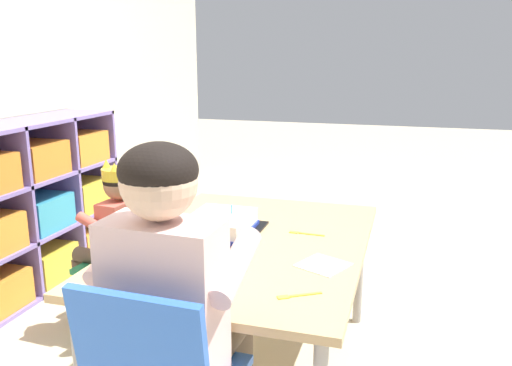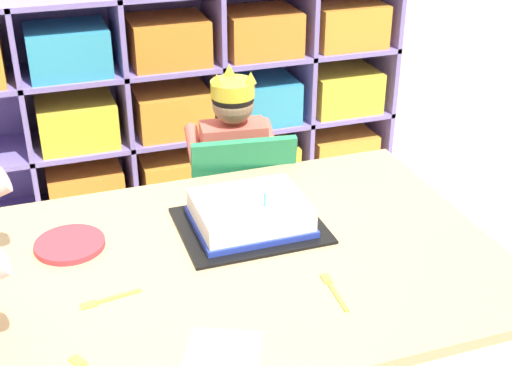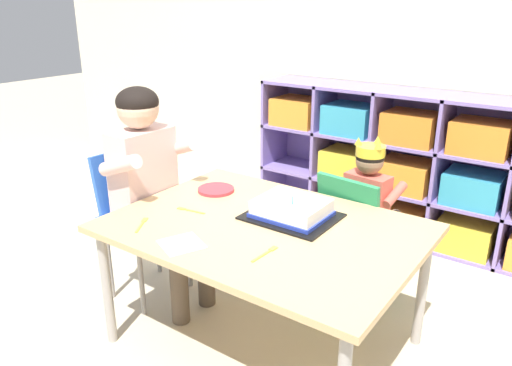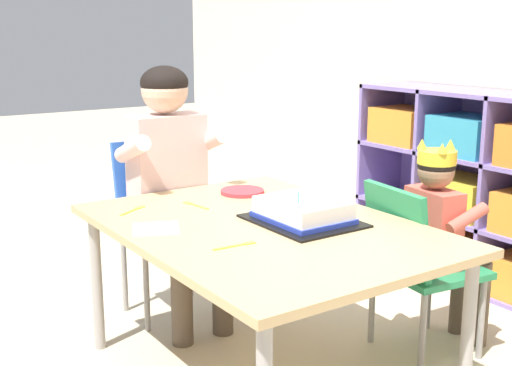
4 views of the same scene
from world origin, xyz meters
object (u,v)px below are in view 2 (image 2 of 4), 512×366
at_px(birthday_cake_on_tray, 250,216).
at_px(fork_by_napkin, 107,300).
at_px(fork_near_cake_tray, 333,290).
at_px(paper_plate_stack, 70,244).
at_px(classroom_chair_blue, 239,204).
at_px(child_with_crown, 232,155).
at_px(activity_table, 247,271).

distance_m(birthday_cake_on_tray, fork_by_napkin, 0.44).
bearing_deg(fork_near_cake_tray, paper_plate_stack, -121.72).
bearing_deg(fork_by_napkin, paper_plate_stack, 94.32).
distance_m(classroom_chair_blue, paper_plate_stack, 0.71).
relative_size(child_with_crown, paper_plate_stack, 4.71).
bearing_deg(child_with_crown, activity_table, 83.42).
relative_size(child_with_crown, birthday_cake_on_tray, 2.23).
bearing_deg(classroom_chair_blue, child_with_crown, -89.36).
xyz_separation_m(paper_plate_stack, fork_by_napkin, (0.05, -0.25, -0.01)).
height_order(classroom_chair_blue, fork_near_cake_tray, classroom_chair_blue).
bearing_deg(fork_near_cake_tray, fork_by_napkin, -101.76).
bearing_deg(child_with_crown, classroom_chair_blue, 90.64).
distance_m(fork_near_cake_tray, fork_by_napkin, 0.50).
bearing_deg(fork_near_cake_tray, classroom_chair_blue, -178.41).
height_order(child_with_crown, fork_near_cake_tray, child_with_crown).
bearing_deg(activity_table, paper_plate_stack, 155.99).
distance_m(child_with_crown, fork_near_cake_tray, 0.88).
bearing_deg(classroom_chair_blue, fork_near_cake_tray, 96.12).
height_order(child_with_crown, birthday_cake_on_tray, child_with_crown).
distance_m(activity_table, child_with_crown, 0.71).
distance_m(paper_plate_stack, fork_near_cake_tray, 0.66).
distance_m(classroom_chair_blue, fork_near_cake_tray, 0.79).
bearing_deg(classroom_chair_blue, activity_table, 82.01).
height_order(child_with_crown, paper_plate_stack, child_with_crown).
height_order(activity_table, paper_plate_stack, paper_plate_stack).
relative_size(birthday_cake_on_tray, fork_near_cake_tray, 2.55).
bearing_deg(fork_near_cake_tray, birthday_cake_on_tray, -161.49).
height_order(activity_table, fork_near_cake_tray, fork_near_cake_tray).
xyz_separation_m(activity_table, paper_plate_stack, (-0.40, 0.18, 0.05)).
height_order(classroom_chair_blue, fork_by_napkin, classroom_chair_blue).
xyz_separation_m(classroom_chair_blue, fork_by_napkin, (-0.50, -0.64, 0.19)).
relative_size(classroom_chair_blue, child_with_crown, 0.81).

